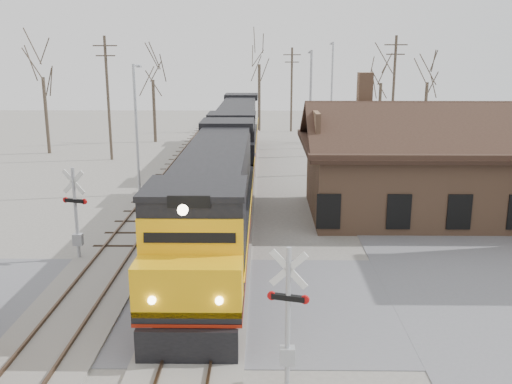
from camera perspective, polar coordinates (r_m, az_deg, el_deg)
ground at (r=21.56m, az=-5.39°, el=-11.06°), size 140.00×140.00×0.00m
road at (r=21.55m, az=-5.39°, el=-11.02°), size 60.00×9.00×0.03m
track_main at (r=35.65m, az=-2.87°, el=-0.73°), size 3.40×90.00×0.24m
track_siding at (r=36.22m, az=-9.99°, el=-0.69°), size 3.40×90.00×0.24m
depot at (r=33.57m, az=17.63°, el=1.80°), size 15.20×9.31×7.90m
locomotive_lead at (r=26.36m, az=-4.15°, el=-0.42°), size 3.28×21.96×4.88m
locomotive_trailing at (r=48.17m, az=-1.92°, el=6.16°), size 3.28×21.96×4.62m
crossbuck_near at (r=15.90m, az=3.20°, el=-12.91°), size 1.14×0.39×4.07m
crossbuck_far at (r=26.29m, az=-17.54°, el=-2.45°), size 1.17×0.42×4.20m
streetlight_a at (r=37.07m, az=-11.85°, el=6.83°), size 0.25×2.04×8.30m
streetlight_b at (r=42.32m, az=5.44°, el=8.50°), size 0.25×2.04×9.15m
streetlight_c at (r=55.10m, az=7.57°, el=10.09°), size 0.25×2.04×9.90m
utility_pole_a at (r=49.84m, az=-14.58°, el=9.23°), size 2.00×0.24×10.29m
utility_pole_b at (r=65.99m, az=3.58°, el=10.32°), size 2.00×0.24×9.44m
utility_pole_c at (r=52.52m, az=13.56°, el=9.57°), size 2.00×0.24×10.39m
tree_a at (r=54.68m, az=-20.64°, el=11.87°), size 4.55×4.55×11.14m
tree_b at (r=58.96m, az=-10.31°, el=11.96°), size 4.17×4.17×10.21m
tree_c at (r=66.25m, az=0.33°, el=13.73°), size 5.06×5.06×12.40m
tree_d at (r=60.09m, az=12.43°, el=11.51°), size 3.94×3.94×9.65m
tree_e at (r=59.68m, az=16.82°, el=11.41°), size 4.04×4.04×9.90m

